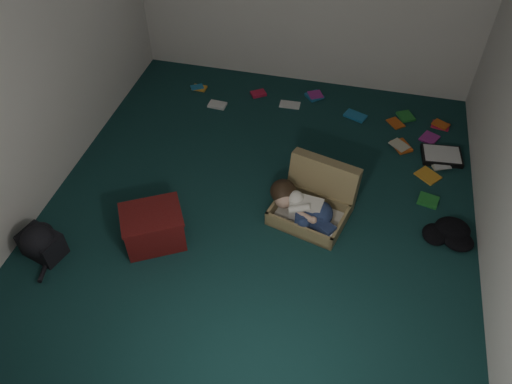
% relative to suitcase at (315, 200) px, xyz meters
% --- Properties ---
extents(floor, '(4.50, 4.50, 0.00)m').
position_rel_suitcase_xyz_m(floor, '(-0.51, -0.07, -0.15)').
color(floor, '#123433').
rests_on(floor, ground).
extents(wall_front, '(4.50, 0.00, 4.50)m').
position_rel_suitcase_xyz_m(wall_front, '(-0.51, -2.32, 1.15)').
color(wall_front, silver).
rests_on(wall_front, ground).
extents(wall_left, '(0.00, 4.50, 4.50)m').
position_rel_suitcase_xyz_m(wall_left, '(-2.51, -0.07, 1.15)').
color(wall_left, silver).
rests_on(wall_left, ground).
extents(suitcase, '(0.80, 0.79, 0.49)m').
position_rel_suitcase_xyz_m(suitcase, '(0.00, 0.00, 0.00)').
color(suitcase, '#917D4F').
rests_on(suitcase, floor).
extents(person, '(0.68, 0.47, 0.30)m').
position_rel_suitcase_xyz_m(person, '(-0.09, -0.15, 0.04)').
color(person, silver).
rests_on(person, suitcase).
extents(maroon_bin, '(0.65, 0.61, 0.36)m').
position_rel_suitcase_xyz_m(maroon_bin, '(-1.32, -0.69, 0.03)').
color(maroon_bin, '#531111').
rests_on(maroon_bin, floor).
extents(backpack, '(0.51, 0.45, 0.26)m').
position_rel_suitcase_xyz_m(backpack, '(-2.21, -1.05, -0.02)').
color(backpack, black).
rests_on(backpack, floor).
extents(clothing_pile, '(0.40, 0.33, 0.12)m').
position_rel_suitcase_xyz_m(clothing_pile, '(1.19, -0.06, -0.08)').
color(clothing_pile, black).
rests_on(clothing_pile, floor).
extents(paper_tray, '(0.43, 0.34, 0.06)m').
position_rel_suitcase_xyz_m(paper_tray, '(1.19, 1.07, -0.12)').
color(paper_tray, black).
rests_on(paper_tray, floor).
extents(book_scatter, '(3.10, 1.70, 0.02)m').
position_rel_suitcase_xyz_m(book_scatter, '(0.23, 1.38, -0.14)').
color(book_scatter, gold).
rests_on(book_scatter, floor).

